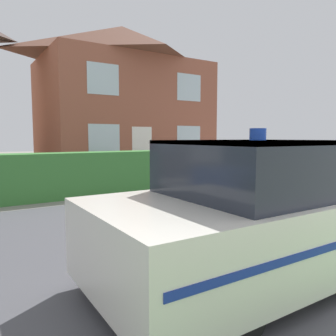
# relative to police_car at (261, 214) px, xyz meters

# --- Properties ---
(road_strip) EXTENTS (28.00, 6.48, 0.01)m
(road_strip) POSITION_rel_police_car_xyz_m (1.36, 2.06, -0.75)
(road_strip) COLOR #4C4C51
(road_strip) RESTS_ON ground
(garden_hedge) EXTENTS (8.41, 0.87, 1.22)m
(garden_hedge) POSITION_rel_police_car_xyz_m (0.02, 6.32, -0.14)
(garden_hedge) COLOR #3D7F38
(garden_hedge) RESTS_ON ground
(police_car) EXTENTS (3.98, 1.84, 1.71)m
(police_car) POSITION_rel_police_car_xyz_m (0.00, 0.00, 0.00)
(police_car) COLOR black
(police_car) RESTS_ON road_strip
(house_right) EXTENTS (8.47, 6.10, 7.38)m
(house_right) POSITION_rel_police_car_xyz_m (4.55, 13.63, 3.01)
(house_right) COLOR #93513D
(house_right) RESTS_ON ground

